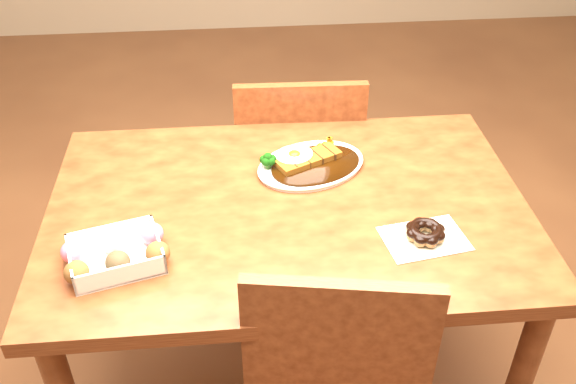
{
  "coord_description": "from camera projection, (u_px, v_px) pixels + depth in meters",
  "views": [
    {
      "loc": [
        -0.12,
        -1.27,
        1.73
      ],
      "look_at": [
        -0.0,
        -0.03,
        0.81
      ],
      "focal_mm": 40.0,
      "sensor_mm": 36.0,
      "label": 1
    }
  ],
  "objects": [
    {
      "name": "pon_de_ring",
      "position": [
        425.0,
        233.0,
        1.49
      ],
      "size": [
        0.21,
        0.16,
        0.04
      ],
      "rotation": [
        0.0,
        0.0,
        0.17
      ],
      "color": "silver",
      "rests_on": "table"
    },
    {
      "name": "donut_box",
      "position": [
        116.0,
        253.0,
        1.42
      ],
      "size": [
        0.24,
        0.2,
        0.06
      ],
      "rotation": [
        0.0,
        0.0,
        0.27
      ],
      "color": "white",
      "rests_on": "table"
    },
    {
      "name": "katsu_curry_plate",
      "position": [
        309.0,
        163.0,
        1.73
      ],
      "size": [
        0.35,
        0.31,
        0.06
      ],
      "rotation": [
        0.0,
        0.0,
        0.39
      ],
      "color": "white",
      "rests_on": "table"
    },
    {
      "name": "chair_far",
      "position": [
        297.0,
        171.0,
        2.2
      ],
      "size": [
        0.43,
        0.43,
        0.87
      ],
      "rotation": [
        0.0,
        0.0,
        3.11
      ],
      "color": "#532110",
      "rests_on": "ground"
    },
    {
      "name": "table",
      "position": [
        288.0,
        234.0,
        1.67
      ],
      "size": [
        1.2,
        0.8,
        0.75
      ],
      "color": "#532110",
      "rests_on": "ground"
    }
  ]
}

